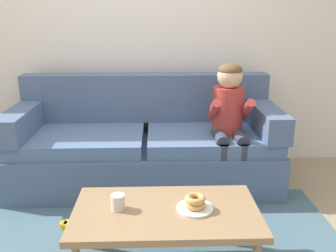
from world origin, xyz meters
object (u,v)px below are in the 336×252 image
object	(u,v)px
couch	(146,146)
toy_controller	(75,225)
mug	(118,202)
coffee_table	(166,216)
person_child	(229,116)
donut	(195,204)

from	to	relation	value
couch	toy_controller	xyz separation A→B (m)	(-0.49, -0.78, -0.32)
couch	mug	xyz separation A→B (m)	(-0.13, -1.24, 0.12)
mug	coffee_table	bearing A→B (deg)	-3.25
coffee_table	person_child	world-z (taller)	person_child
person_child	donut	distance (m)	1.14
couch	coffee_table	distance (m)	1.27
coffee_table	toy_controller	xyz separation A→B (m)	(-0.64, 0.48, -0.35)
couch	mug	size ratio (longest dim) A/B	25.52
coffee_table	toy_controller	bearing A→B (deg)	143.31
mug	toy_controller	size ratio (longest dim) A/B	0.40
coffee_table	couch	bearing A→B (deg)	96.64
couch	donut	size ratio (longest dim) A/B	19.14
coffee_table	mug	size ratio (longest dim) A/B	11.79
coffee_table	person_child	bearing A→B (deg)	62.14
couch	mug	distance (m)	1.26
person_child	mug	bearing A→B (deg)	-128.63
person_child	mug	size ratio (longest dim) A/B	12.24
couch	person_child	world-z (taller)	person_child
toy_controller	donut	bearing A→B (deg)	-10.97
person_child	toy_controller	world-z (taller)	person_child
donut	toy_controller	world-z (taller)	donut
donut	toy_controller	xyz separation A→B (m)	(-0.81, 0.48, -0.42)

